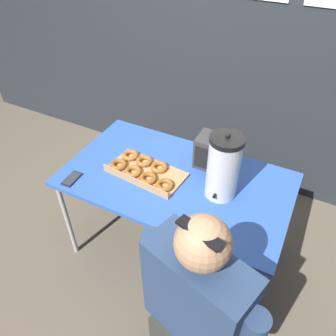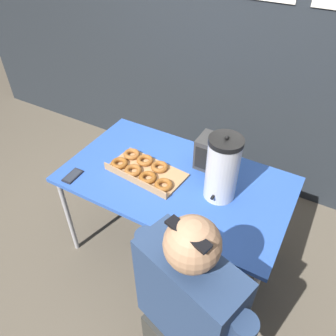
{
  "view_description": "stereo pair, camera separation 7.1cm",
  "coord_description": "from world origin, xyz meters",
  "px_view_note": "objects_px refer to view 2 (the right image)",
  "views": [
    {
      "loc": [
        0.64,
        -1.38,
        2.12
      ],
      "look_at": [
        -0.06,
        0.0,
        0.8
      ],
      "focal_mm": 35.0,
      "sensor_mm": 36.0,
      "label": 1
    },
    {
      "loc": [
        0.71,
        -1.34,
        2.12
      ],
      "look_at": [
        -0.06,
        0.0,
        0.8
      ],
      "focal_mm": 35.0,
      "sensor_mm": 36.0,
      "label": 2
    }
  ],
  "objects_px": {
    "donut_box": "(144,170)",
    "space_heater": "(211,153)",
    "person_seated": "(187,317)",
    "cell_phone": "(73,176)",
    "coffee_urn": "(222,168)"
  },
  "relations": [
    {
      "from": "donut_box",
      "to": "person_seated",
      "type": "relative_size",
      "value": 0.41
    },
    {
      "from": "coffee_urn",
      "to": "space_heater",
      "type": "xyz_separation_m",
      "value": [
        -0.16,
        0.22,
        -0.1
      ]
    },
    {
      "from": "space_heater",
      "to": "person_seated",
      "type": "xyz_separation_m",
      "value": [
        0.3,
        -0.9,
        -0.25
      ]
    },
    {
      "from": "donut_box",
      "to": "space_heater",
      "type": "relative_size",
      "value": 2.41
    },
    {
      "from": "coffee_urn",
      "to": "space_heater",
      "type": "distance_m",
      "value": 0.28
    },
    {
      "from": "cell_phone",
      "to": "coffee_urn",
      "type": "bearing_deg",
      "value": 16.98
    },
    {
      "from": "coffee_urn",
      "to": "cell_phone",
      "type": "height_order",
      "value": "coffee_urn"
    },
    {
      "from": "donut_box",
      "to": "space_heater",
      "type": "bearing_deg",
      "value": 44.27
    },
    {
      "from": "cell_phone",
      "to": "space_heater",
      "type": "xyz_separation_m",
      "value": [
        0.71,
        0.53,
        0.1
      ]
    },
    {
      "from": "donut_box",
      "to": "space_heater",
      "type": "xyz_separation_m",
      "value": [
        0.34,
        0.27,
        0.08
      ]
    },
    {
      "from": "donut_box",
      "to": "coffee_urn",
      "type": "relative_size",
      "value": 1.2
    },
    {
      "from": "space_heater",
      "to": "person_seated",
      "type": "bearing_deg",
      "value": -71.74
    },
    {
      "from": "cell_phone",
      "to": "space_heater",
      "type": "distance_m",
      "value": 0.89
    },
    {
      "from": "coffee_urn",
      "to": "space_heater",
      "type": "height_order",
      "value": "coffee_urn"
    },
    {
      "from": "donut_box",
      "to": "cell_phone",
      "type": "relative_size",
      "value": 3.7
    }
  ]
}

